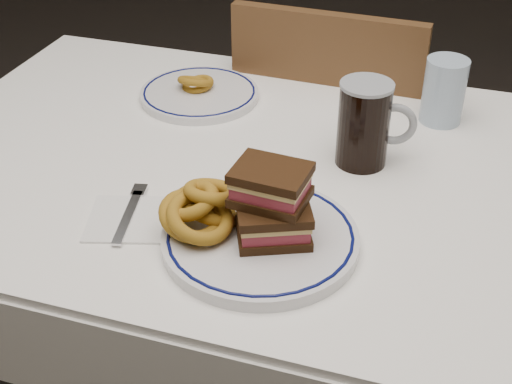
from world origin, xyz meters
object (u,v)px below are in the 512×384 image
(main_plate, at_px, (260,238))
(far_plate, at_px, (199,94))
(beer_mug, at_px, (366,123))
(chair_far, at_px, (331,159))
(reuben_sandwich, at_px, (272,204))

(main_plate, xyz_separation_m, far_plate, (-0.27, 0.43, -0.00))
(beer_mug, bearing_deg, chair_far, 107.81)
(main_plate, bearing_deg, beer_mug, 70.30)
(chair_far, height_order, beer_mug, chair_far)
(chair_far, distance_m, main_plate, 0.75)
(main_plate, relative_size, beer_mug, 1.94)
(chair_far, bearing_deg, beer_mug, -72.19)
(chair_far, relative_size, main_plate, 3.06)
(chair_far, height_order, reuben_sandwich, chair_far)
(chair_far, xyz_separation_m, far_plate, (-0.23, -0.27, 0.27))
(main_plate, height_order, reuben_sandwich, reuben_sandwich)
(main_plate, height_order, beer_mug, beer_mug)
(main_plate, distance_m, reuben_sandwich, 0.06)
(far_plate, bearing_deg, chair_far, 49.08)
(main_plate, height_order, far_plate, main_plate)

